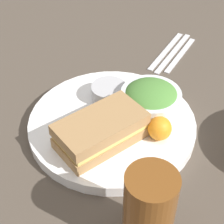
{
  "coord_description": "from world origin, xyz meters",
  "views": [
    {
      "loc": [
        0.44,
        0.23,
        0.48
      ],
      "look_at": [
        0.0,
        0.0,
        0.04
      ],
      "focal_mm": 60.0,
      "sensor_mm": 36.0,
      "label": 1
    }
  ],
  "objects_px": {
    "fork": "(166,50)",
    "spoon": "(180,55)",
    "knife": "(173,53)",
    "sandwich": "(101,131)",
    "dressing_cup": "(109,93)",
    "drink_glass": "(149,212)",
    "salad_bowl": "(151,100)",
    "plate": "(112,124)"
  },
  "relations": [
    {
      "from": "drink_glass",
      "to": "plate",
      "type": "bearing_deg",
      "value": -140.33
    },
    {
      "from": "salad_bowl",
      "to": "fork",
      "type": "distance_m",
      "value": 0.25
    },
    {
      "from": "salad_bowl",
      "to": "spoon",
      "type": "xyz_separation_m",
      "value": [
        -0.23,
        -0.02,
        -0.05
      ]
    },
    {
      "from": "dressing_cup",
      "to": "spoon",
      "type": "relative_size",
      "value": 0.41
    },
    {
      "from": "salad_bowl",
      "to": "knife",
      "type": "distance_m",
      "value": 0.24
    },
    {
      "from": "salad_bowl",
      "to": "drink_glass",
      "type": "bearing_deg",
      "value": 22.38
    },
    {
      "from": "plate",
      "to": "sandwich",
      "type": "xyz_separation_m",
      "value": [
        0.05,
        0.01,
        0.04
      ]
    },
    {
      "from": "fork",
      "to": "spoon",
      "type": "relative_size",
      "value": 1.11
    },
    {
      "from": "sandwich",
      "to": "drink_glass",
      "type": "relative_size",
      "value": 1.25
    },
    {
      "from": "fork",
      "to": "plate",
      "type": "bearing_deg",
      "value": -176.44
    },
    {
      "from": "spoon",
      "to": "sandwich",
      "type": "bearing_deg",
      "value": 178.62
    },
    {
      "from": "drink_glass",
      "to": "spoon",
      "type": "bearing_deg",
      "value": -165.91
    },
    {
      "from": "knife",
      "to": "spoon",
      "type": "xyz_separation_m",
      "value": [
        0.0,
        0.02,
        0.0
      ]
    },
    {
      "from": "drink_glass",
      "to": "knife",
      "type": "height_order",
      "value": "drink_glass"
    },
    {
      "from": "dressing_cup",
      "to": "fork",
      "type": "bearing_deg",
      "value": 173.84
    },
    {
      "from": "salad_bowl",
      "to": "knife",
      "type": "height_order",
      "value": "salad_bowl"
    },
    {
      "from": "dressing_cup",
      "to": "drink_glass",
      "type": "distance_m",
      "value": 0.29
    },
    {
      "from": "fork",
      "to": "drink_glass",
      "type": "bearing_deg",
      "value": -159.8
    },
    {
      "from": "drink_glass",
      "to": "fork",
      "type": "xyz_separation_m",
      "value": [
        -0.46,
        -0.15,
        -0.06
      ]
    },
    {
      "from": "sandwich",
      "to": "dressing_cup",
      "type": "xyz_separation_m",
      "value": [
        -0.11,
        -0.04,
        -0.01
      ]
    },
    {
      "from": "sandwich",
      "to": "fork",
      "type": "height_order",
      "value": "sandwich"
    },
    {
      "from": "plate",
      "to": "fork",
      "type": "bearing_deg",
      "value": -178.5
    },
    {
      "from": "salad_bowl",
      "to": "drink_glass",
      "type": "relative_size",
      "value": 0.81
    },
    {
      "from": "dressing_cup",
      "to": "fork",
      "type": "relative_size",
      "value": 0.37
    },
    {
      "from": "drink_glass",
      "to": "dressing_cup",
      "type": "bearing_deg",
      "value": -141.73
    },
    {
      "from": "sandwich",
      "to": "fork",
      "type": "bearing_deg",
      "value": -177.46
    },
    {
      "from": "knife",
      "to": "sandwich",
      "type": "bearing_deg",
      "value": -178.39
    },
    {
      "from": "fork",
      "to": "knife",
      "type": "bearing_deg",
      "value": -90.0
    },
    {
      "from": "salad_bowl",
      "to": "spoon",
      "type": "relative_size",
      "value": 0.68
    },
    {
      "from": "knife",
      "to": "plate",
      "type": "bearing_deg",
      "value": -180.0
    },
    {
      "from": "fork",
      "to": "spoon",
      "type": "xyz_separation_m",
      "value": [
        0.0,
        0.04,
        0.0
      ]
    },
    {
      "from": "spoon",
      "to": "plate",
      "type": "bearing_deg",
      "value": 176.44
    },
    {
      "from": "sandwich",
      "to": "spoon",
      "type": "xyz_separation_m",
      "value": [
        -0.34,
        0.02,
        -0.04
      ]
    },
    {
      "from": "fork",
      "to": "spoon",
      "type": "distance_m",
      "value": 0.04
    },
    {
      "from": "plate",
      "to": "drink_glass",
      "type": "relative_size",
      "value": 2.25
    },
    {
      "from": "dressing_cup",
      "to": "knife",
      "type": "xyz_separation_m",
      "value": [
        -0.24,
        0.04,
        -0.03
      ]
    },
    {
      "from": "knife",
      "to": "dressing_cup",
      "type": "bearing_deg",
      "value": 171.65
    },
    {
      "from": "plate",
      "to": "salad_bowl",
      "type": "xyz_separation_m",
      "value": [
        -0.05,
        0.05,
        0.04
      ]
    },
    {
      "from": "dressing_cup",
      "to": "drink_glass",
      "type": "height_order",
      "value": "drink_glass"
    },
    {
      "from": "salad_bowl",
      "to": "knife",
      "type": "bearing_deg",
      "value": -170.3
    },
    {
      "from": "plate",
      "to": "fork",
      "type": "relative_size",
      "value": 1.68
    },
    {
      "from": "plate",
      "to": "knife",
      "type": "bearing_deg",
      "value": 177.94
    }
  ]
}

